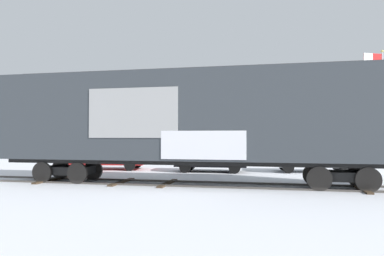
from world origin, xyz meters
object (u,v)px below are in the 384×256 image
freight_car (193,118)px  parked_car_silver (312,157)px  flagpole (379,92)px  parked_car_red (107,155)px  parked_car_black (210,157)px

freight_car → parked_car_silver: freight_car is taller
flagpole → parked_car_silver: flagpole is taller
parked_car_red → parked_car_silver: size_ratio=1.03×
flagpole → parked_car_black: (-10.60, -4.14, -4.07)m
parked_car_silver → parked_car_black: bearing=-172.7°
flagpole → parked_car_silver: bearing=-144.7°
flagpole → parked_car_red: bearing=-167.9°
freight_car → parked_car_red: freight_car is taller
freight_car → parked_car_black: bearing=89.1°
freight_car → parked_car_red: bearing=136.3°
parked_car_black → parked_car_red: bearing=175.7°
flagpole → parked_car_red: 17.91m
parked_car_red → parked_car_silver: 12.27m
flagpole → parked_car_black: 12.08m
flagpole → parked_car_red: size_ratio=1.61×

